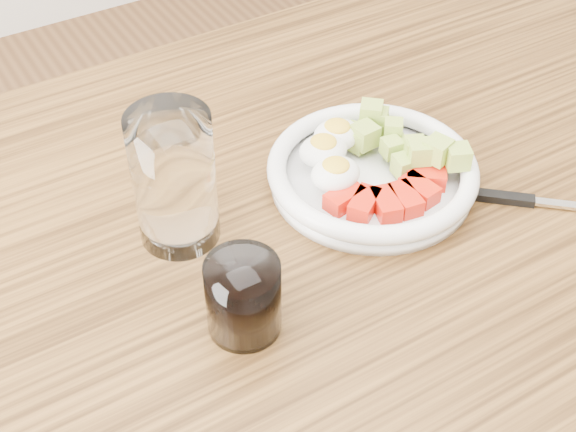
% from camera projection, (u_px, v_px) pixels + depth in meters
% --- Properties ---
extents(dining_table, '(1.50, 0.90, 0.77)m').
position_uv_depth(dining_table, '(300.00, 298.00, 0.95)').
color(dining_table, brown).
rests_on(dining_table, ground).
extents(bowl, '(0.25, 0.25, 0.06)m').
position_uv_depth(bowl, '(372.00, 168.00, 0.94)').
color(bowl, white).
rests_on(bowl, dining_table).
extents(fork, '(0.17, 0.16, 0.01)m').
position_uv_depth(fork, '(515.00, 199.00, 0.92)').
color(fork, black).
rests_on(fork, dining_table).
extents(water_glass, '(0.09, 0.09, 0.16)m').
position_uv_depth(water_glass, '(174.00, 179.00, 0.84)').
color(water_glass, white).
rests_on(water_glass, dining_table).
extents(coffee_glass, '(0.07, 0.07, 0.08)m').
position_uv_depth(coffee_glass, '(243.00, 297.00, 0.77)').
color(coffee_glass, white).
rests_on(coffee_glass, dining_table).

